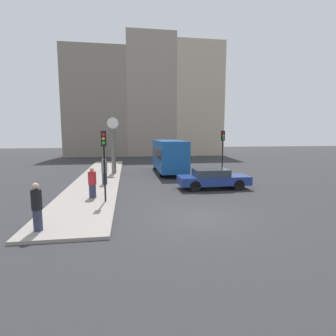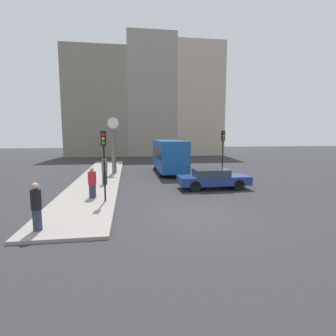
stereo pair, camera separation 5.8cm
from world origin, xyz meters
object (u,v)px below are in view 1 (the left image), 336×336
object	(u,v)px
traffic_light_near	(104,151)
pedestrian_red_top	(92,183)
pedestrian_black_jacket	(37,207)
bus_distant	(169,155)
traffic_light_far	(223,145)
sedan_car	(213,178)
pedestrian_grey_jacket	(104,171)
street_clock	(113,147)

from	to	relation	value
traffic_light_near	pedestrian_red_top	distance (m)	2.12
pedestrian_black_jacket	bus_distant	bearing A→B (deg)	63.75
bus_distant	traffic_light_far	distance (m)	5.82
sedan_car	pedestrian_grey_jacket	bearing A→B (deg)	164.07
street_clock	pedestrian_grey_jacket	distance (m)	5.48
traffic_light_near	pedestrian_grey_jacket	bearing A→B (deg)	95.14
sedan_car	pedestrian_red_top	xyz separation A→B (m)	(-7.42, -1.83, 0.26)
bus_distant	street_clock	distance (m)	5.05
pedestrian_red_top	street_clock	bearing A→B (deg)	85.60
traffic_light_far	pedestrian_black_jacket	bearing A→B (deg)	-137.41
pedestrian_black_jacket	street_clock	bearing A→B (deg)	81.81
bus_distant	pedestrian_grey_jacket	xyz separation A→B (m)	(-5.36, -5.53, -0.65)
sedan_car	street_clock	size ratio (longest dim) A/B	0.94
sedan_car	bus_distant	size ratio (longest dim) A/B	0.62
sedan_car	pedestrian_black_jacket	xyz separation A→B (m)	(-8.72, -6.60, 0.32)
street_clock	pedestrian_red_top	bearing A→B (deg)	-94.40
sedan_car	traffic_light_near	world-z (taller)	traffic_light_near
sedan_car	street_clock	distance (m)	10.08
traffic_light_near	street_clock	bearing A→B (deg)	90.28
bus_distant	pedestrian_red_top	bearing A→B (deg)	-121.21
pedestrian_grey_jacket	pedestrian_black_jacket	size ratio (longest dim) A/B	1.05
traffic_light_near	traffic_light_far	size ratio (longest dim) A/B	0.94
traffic_light_near	sedan_car	bearing A→B (deg)	22.18
pedestrian_black_jacket	pedestrian_red_top	world-z (taller)	pedestrian_black_jacket
bus_distant	street_clock	xyz separation A→B (m)	(-4.98, -0.26, 0.78)
street_clock	pedestrian_red_top	xyz separation A→B (m)	(-0.70, -9.12, -1.53)
sedan_car	pedestrian_grey_jacket	world-z (taller)	pedestrian_grey_jacket
traffic_light_near	pedestrian_red_top	size ratio (longest dim) A/B	2.17
bus_distant	pedestrian_grey_jacket	world-z (taller)	bus_distant
street_clock	pedestrian_red_top	distance (m)	9.28
sedan_car	pedestrian_red_top	bearing A→B (deg)	-166.17
sedan_car	pedestrian_black_jacket	bearing A→B (deg)	-142.85
bus_distant	traffic_light_near	bearing A→B (deg)	-115.66
sedan_car	pedestrian_black_jacket	world-z (taller)	pedestrian_black_jacket
traffic_light_near	traffic_light_far	distance (m)	10.18
pedestrian_black_jacket	pedestrian_grey_jacket	bearing A→B (deg)	79.34
traffic_light_near	pedestrian_black_jacket	size ratio (longest dim) A/B	2.07
pedestrian_grey_jacket	traffic_light_near	bearing A→B (deg)	-84.86
traffic_light_far	pedestrian_red_top	size ratio (longest dim) A/B	2.30
pedestrian_red_top	traffic_light_far	bearing A→B (deg)	27.84
sedan_car	pedestrian_red_top	world-z (taller)	pedestrian_red_top
pedestrian_black_jacket	traffic_light_far	bearing A→B (deg)	42.59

